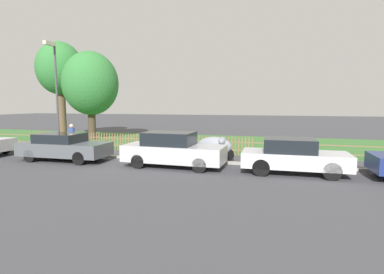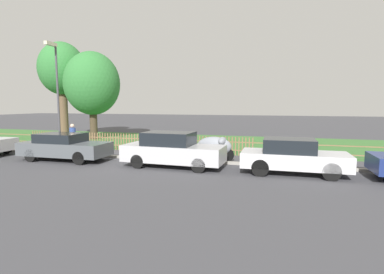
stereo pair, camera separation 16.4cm
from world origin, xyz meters
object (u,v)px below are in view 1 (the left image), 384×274
parked_car_navy_estate (173,150)px  parked_car_red_compact (293,156)px  covered_motorcycle (215,146)px  tree_behind_motorcycle (91,84)px  pedestrian_near_fence (72,137)px  tree_nearest_kerb (60,70)px  street_lamp (55,85)px  parked_car_black_saloon (64,147)px

parked_car_navy_estate → parked_car_red_compact: 4.95m
covered_motorcycle → tree_behind_motorcycle: tree_behind_motorcycle is taller
covered_motorcycle → pedestrian_near_fence: (-7.97, -0.05, 0.22)m
tree_nearest_kerb → tree_behind_motorcycle: tree_nearest_kerb is taller
parked_car_navy_estate → covered_motorcycle: 2.37m
pedestrian_near_fence → covered_motorcycle: bearing=88.1°
tree_nearest_kerb → parked_car_navy_estate: bearing=-34.5°
covered_motorcycle → parked_car_navy_estate: bearing=-128.4°
parked_car_navy_estate → street_lamp: bearing=169.5°
parked_car_navy_estate → covered_motorcycle: (1.50, 1.83, -0.04)m
parked_car_navy_estate → covered_motorcycle: bearing=52.5°
covered_motorcycle → pedestrian_near_fence: pedestrian_near_fence is taller
covered_motorcycle → street_lamp: (-8.72, -0.26, 3.01)m
tree_nearest_kerb → street_lamp: (5.38, -7.07, -1.75)m
parked_car_black_saloon → tree_behind_motorcycle: tree_behind_motorcycle is taller
parked_car_red_compact → street_lamp: (-12.17, 1.53, 3.01)m
parked_car_black_saloon → parked_car_red_compact: size_ratio=1.07×
covered_motorcycle → pedestrian_near_fence: bearing=-178.7°
covered_motorcycle → parked_car_black_saloon: bearing=-164.3°
parked_car_red_compact → street_lamp: street_lamp is taller
tree_nearest_kerb → pedestrian_near_fence: tree_nearest_kerb is taller
parked_car_black_saloon → street_lamp: (-1.66, 1.60, 3.04)m
parked_car_black_saloon → parked_car_red_compact: parked_car_red_compact is taller
parked_car_red_compact → parked_car_black_saloon: bearing=179.9°
tree_nearest_kerb → covered_motorcycle: bearing=-25.8°
parked_car_red_compact → tree_nearest_kerb: 20.12m
pedestrian_near_fence → parked_car_navy_estate: bearing=72.3°
parked_car_red_compact → covered_motorcycle: 3.89m
parked_car_black_saloon → pedestrian_near_fence: pedestrian_near_fence is taller
covered_motorcycle → pedestrian_near_fence: 7.98m
parked_car_red_compact → covered_motorcycle: size_ratio=2.10×
parked_car_black_saloon → parked_car_navy_estate: parked_car_navy_estate is taller
parked_car_black_saloon → street_lamp: size_ratio=0.72×
street_lamp → covered_motorcycle: bearing=1.7°
tree_nearest_kerb → street_lamp: bearing=-52.7°
parked_car_black_saloon → tree_behind_motorcycle: bearing=114.9°
parked_car_red_compact → tree_nearest_kerb: tree_nearest_kerb is taller
parked_car_red_compact → tree_behind_motorcycle: bearing=150.5°
parked_car_navy_estate → street_lamp: street_lamp is taller
tree_nearest_kerb → parked_car_red_compact: bearing=-26.1°
tree_nearest_kerb → street_lamp: 9.06m
parked_car_black_saloon → covered_motorcycle: 7.29m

